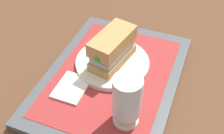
# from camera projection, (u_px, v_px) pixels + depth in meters

# --- Properties ---
(ground_plane) EXTENTS (3.00, 3.00, 0.00)m
(ground_plane) POSITION_uv_depth(u_px,v_px,m) (112.00, 81.00, 0.73)
(ground_plane) COLOR brown
(tray) EXTENTS (0.44, 0.32, 0.02)m
(tray) POSITION_uv_depth(u_px,v_px,m) (112.00, 78.00, 0.72)
(tray) COLOR #4C5156
(tray) RESTS_ON ground_plane
(placemat) EXTENTS (0.38, 0.27, 0.00)m
(placemat) POSITION_uv_depth(u_px,v_px,m) (112.00, 75.00, 0.71)
(placemat) COLOR #9E2D2D
(placemat) RESTS_ON tray
(plate) EXTENTS (0.19, 0.19, 0.01)m
(plate) POSITION_uv_depth(u_px,v_px,m) (112.00, 63.00, 0.73)
(plate) COLOR silver
(plate) RESTS_ON placemat
(sandwich) EXTENTS (0.14, 0.09, 0.08)m
(sandwich) POSITION_uv_depth(u_px,v_px,m) (112.00, 49.00, 0.70)
(sandwich) COLOR tan
(sandwich) RESTS_ON plate
(beer_glass) EXTENTS (0.06, 0.06, 0.12)m
(beer_glass) POSITION_uv_depth(u_px,v_px,m) (127.00, 99.00, 0.56)
(beer_glass) COLOR silver
(beer_glass) RESTS_ON placemat
(napkin_folded) EXTENTS (0.09, 0.07, 0.01)m
(napkin_folded) POSITION_uv_depth(u_px,v_px,m) (72.00, 88.00, 0.68)
(napkin_folded) COLOR white
(napkin_folded) RESTS_ON placemat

